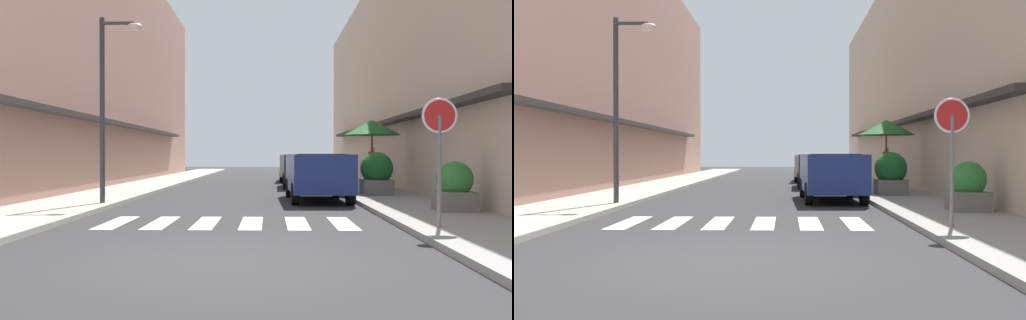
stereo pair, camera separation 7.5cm
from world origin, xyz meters
TOP-DOWN VIEW (x-y plane):
  - ground_plane at (0.00, 15.98)m, footprint 87.88×87.88m
  - sidewalk_left at (-4.70, 15.98)m, footprint 2.59×55.93m
  - sidewalk_right at (4.70, 15.98)m, footprint 2.59×55.93m
  - building_row_left at (-8.49, 16.98)m, footprint 5.50×37.95m
  - building_row_right at (8.49, 16.98)m, footprint 5.50×37.95m
  - crosswalk at (-0.00, 4.05)m, footprint 5.20×2.20m
  - parked_car_near at (2.35, 9.63)m, footprint 1.89×4.31m
  - parked_car_mid at (2.35, 16.49)m, footprint 1.85×3.99m
  - parked_car_far at (2.35, 22.22)m, footprint 1.98×4.53m
  - round_street_sign at (3.95, 2.69)m, footprint 0.65×0.07m
  - street_lamp at (-3.56, 7.48)m, footprint 1.19×0.28m
  - cafe_umbrella at (4.59, 12.48)m, footprint 2.06×2.06m
  - planter_corner at (5.21, 5.55)m, footprint 0.86×0.86m
  - planter_midblock at (4.42, 10.80)m, footprint 1.08×1.08m
  - pedestrian_walking_near at (5.10, 15.10)m, footprint 0.34×0.34m

SIDE VIEW (x-z plane):
  - ground_plane at x=0.00m, z-range 0.00..0.00m
  - crosswalk at x=0.00m, z-range 0.00..0.01m
  - sidewalk_left at x=-4.70m, z-range 0.00..0.12m
  - sidewalk_right at x=4.70m, z-range 0.00..0.12m
  - planter_corner at x=5.21m, z-range 0.10..1.26m
  - planter_midblock at x=4.42m, z-range 0.11..1.53m
  - parked_car_mid at x=2.35m, z-range 0.19..1.66m
  - parked_car_near at x=2.35m, z-range 0.19..1.66m
  - parked_car_far at x=2.35m, z-range 0.19..1.66m
  - pedestrian_walking_near at x=5.10m, z-range 0.16..1.84m
  - round_street_sign at x=3.95m, z-range 0.74..3.10m
  - cafe_umbrella at x=4.59m, z-range 1.13..3.72m
  - street_lamp at x=-3.56m, z-range 0.71..5.80m
  - building_row_right at x=8.49m, z-range 0.00..10.26m
  - building_row_left at x=-8.49m, z-range 0.00..11.73m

